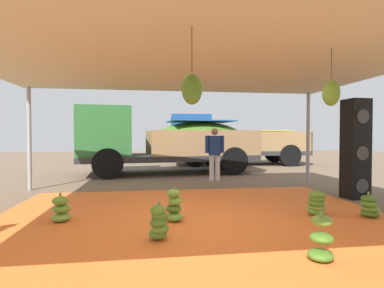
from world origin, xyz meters
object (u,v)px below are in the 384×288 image
at_px(banana_bunch_3, 61,210).
at_px(banana_bunch_6, 159,223).
at_px(banana_bunch_8, 369,207).
at_px(banana_bunch_1, 174,206).
at_px(cargo_truck_main, 164,140).
at_px(cargo_truck_far, 231,141).
at_px(banana_bunch_2, 321,240).
at_px(speaker_stack, 355,149).
at_px(banana_bunch_7, 316,204).
at_px(worker_0, 215,150).

bearing_deg(banana_bunch_3, banana_bunch_6, -35.01).
bearing_deg(banana_bunch_6, banana_bunch_3, 144.99).
bearing_deg(banana_bunch_3, banana_bunch_8, -5.16).
distance_m(banana_bunch_1, cargo_truck_main, 6.43).
xyz_separation_m(banana_bunch_3, cargo_truck_far, (5.35, 9.21, 0.98)).
xyz_separation_m(banana_bunch_1, banana_bunch_8, (3.30, -0.24, -0.06)).
bearing_deg(banana_bunch_2, banana_bunch_8, 39.85).
height_order(banana_bunch_6, speaker_stack, speaker_stack).
bearing_deg(cargo_truck_main, banana_bunch_7, -69.67).
bearing_deg(speaker_stack, banana_bunch_2, -131.45).
bearing_deg(banana_bunch_1, cargo_truck_main, 88.72).
height_order(banana_bunch_3, banana_bunch_8, banana_bunch_3).
bearing_deg(cargo_truck_main, banana_bunch_8, -64.44).
distance_m(banana_bunch_8, speaker_stack, 1.95).
relative_size(banana_bunch_7, cargo_truck_main, 0.07).
bearing_deg(banana_bunch_3, banana_bunch_1, -6.97).
relative_size(banana_bunch_1, cargo_truck_far, 0.09).
bearing_deg(banana_bunch_2, cargo_truck_far, 79.59).
bearing_deg(banana_bunch_6, cargo_truck_far, 69.64).
height_order(banana_bunch_8, worker_0, worker_0).
bearing_deg(banana_bunch_2, banana_bunch_7, 60.62).
distance_m(banana_bunch_7, cargo_truck_far, 9.52).
xyz_separation_m(banana_bunch_1, cargo_truck_far, (3.55, 9.43, 0.93)).
xyz_separation_m(banana_bunch_1, cargo_truck_main, (0.14, 6.36, 0.99)).
xyz_separation_m(banana_bunch_1, banana_bunch_3, (-1.81, 0.22, -0.05)).
xyz_separation_m(banana_bunch_7, cargo_truck_far, (1.06, 9.41, 0.97)).
distance_m(banana_bunch_2, banana_bunch_8, 2.35).
bearing_deg(banana_bunch_8, banana_bunch_1, 175.83).
relative_size(banana_bunch_3, worker_0, 0.28).
bearing_deg(banana_bunch_1, banana_bunch_3, 173.03).
xyz_separation_m(banana_bunch_6, cargo_truck_far, (3.82, 10.29, 0.95)).
bearing_deg(banana_bunch_8, speaker_stack, 60.49).
bearing_deg(banana_bunch_2, speaker_stack, 48.55).
distance_m(banana_bunch_8, cargo_truck_far, 9.73).
bearing_deg(banana_bunch_2, cargo_truck_main, 99.46).
distance_m(banana_bunch_6, worker_0, 5.49).
height_order(banana_bunch_6, cargo_truck_main, cargo_truck_main).
bearing_deg(cargo_truck_far, banana_bunch_1, -110.60).
distance_m(banana_bunch_3, speaker_stack, 6.10).
bearing_deg(worker_0, banana_bunch_2, -91.04).
xyz_separation_m(banana_bunch_7, speaker_stack, (1.65, 1.23, 0.90)).
relative_size(banana_bunch_3, banana_bunch_7, 0.96).
distance_m(banana_bunch_7, worker_0, 4.39).
distance_m(banana_bunch_6, cargo_truck_main, 7.29).
distance_m(banana_bunch_6, banana_bunch_8, 3.62).
bearing_deg(banana_bunch_2, banana_bunch_1, 130.50).
bearing_deg(banana_bunch_6, banana_bunch_1, 72.36).
distance_m(banana_bunch_1, banana_bunch_6, 0.90).
relative_size(banana_bunch_2, banana_bunch_6, 1.06).
xyz_separation_m(banana_bunch_3, banana_bunch_6, (1.53, -1.07, 0.03)).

